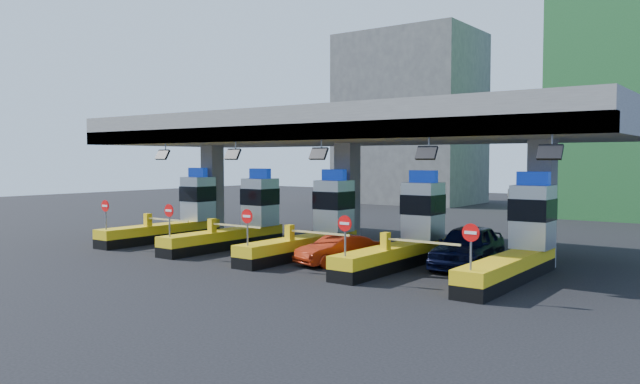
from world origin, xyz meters
The scene contains 10 objects.
ground centered at (0.00, 0.00, 0.00)m, with size 120.00×120.00×0.00m, color black.
toll_canopy centered at (0.00, 2.87, 6.13)m, with size 28.00×12.09×7.00m.
toll_lane_far_left centered at (-10.00, 0.28, 1.40)m, with size 4.43×8.00×4.16m.
toll_lane_left centered at (-5.00, 0.28, 1.40)m, with size 4.43×8.00×4.16m.
toll_lane_center centered at (0.00, 0.28, 1.40)m, with size 4.43×8.00×4.16m.
toll_lane_right centered at (5.00, 0.28, 1.40)m, with size 4.43×8.00×4.16m.
toll_lane_far_right centered at (10.00, 0.28, 1.40)m, with size 4.43×8.00×4.16m.
bg_building_concrete centered at (-14.00, 36.00, 9.00)m, with size 14.00×10.00×18.00m, color #4C4C49.
van centered at (7.43, 1.25, 0.91)m, with size 2.16×5.37×1.83m, color black.
red_car centered at (2.41, -1.37, 0.65)m, with size 1.38×3.95×1.30m, color maroon.
Camera 1 is at (18.07, -24.00, 4.66)m, focal length 35.00 mm.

